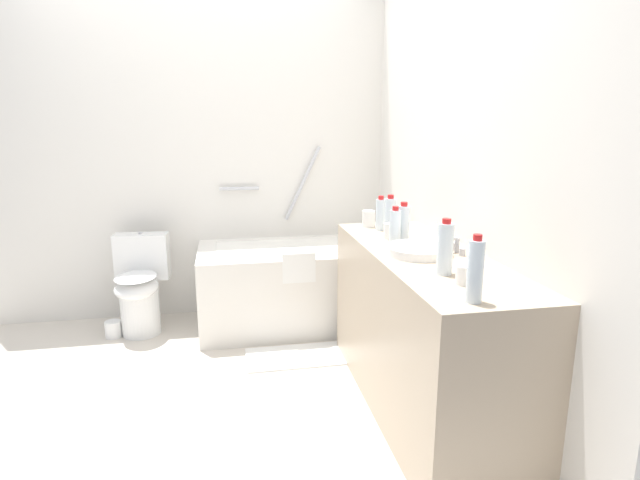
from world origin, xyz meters
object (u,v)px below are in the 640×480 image
(water_bottle_3, at_px, (381,214))
(toilet_paper_roll, at_px, (113,329))
(sink_basin, at_px, (419,250))
(water_bottle_5, at_px, (395,226))
(water_bottle_2, at_px, (390,216))
(water_bottle_1, at_px, (445,248))
(drinking_glass_0, at_px, (390,231))
(water_bottle_0, at_px, (403,223))
(bath_mat, at_px, (299,356))
(bathtub, at_px, (297,283))
(sink_faucet, at_px, (455,246))
(drinking_glass_2, at_px, (369,219))
(drinking_glass_1, at_px, (464,275))
(toilet, at_px, (140,287))
(water_bottle_4, at_px, (475,271))

(water_bottle_3, distance_m, toilet_paper_roll, 2.04)
(sink_basin, height_order, water_bottle_5, water_bottle_5)
(water_bottle_2, bearing_deg, sink_basin, -90.97)
(water_bottle_1, distance_m, water_bottle_5, 0.58)
(sink_basin, relative_size, water_bottle_5, 1.59)
(water_bottle_1, distance_m, drinking_glass_0, 0.69)
(water_bottle_0, relative_size, bath_mat, 0.32)
(bathtub, height_order, sink_basin, bathtub)
(sink_faucet, xyz_separation_m, water_bottle_2, (-0.18, 0.48, 0.07))
(sink_basin, relative_size, sink_faucet, 2.10)
(sink_basin, xyz_separation_m, toilet_paper_roll, (-1.73, 1.25, -0.80))
(sink_basin, bearing_deg, water_bottle_1, -92.66)
(water_bottle_5, height_order, drinking_glass_2, water_bottle_5)
(water_bottle_0, bearing_deg, bath_mat, 141.51)
(drinking_glass_0, bearing_deg, drinking_glass_1, -87.94)
(toilet, bearing_deg, drinking_glass_0, 62.14)
(water_bottle_2, relative_size, water_bottle_5, 1.14)
(bathtub, height_order, drinking_glass_0, bathtub)
(water_bottle_1, height_order, water_bottle_5, water_bottle_1)
(sink_basin, relative_size, water_bottle_0, 1.49)
(water_bottle_5, bearing_deg, water_bottle_2, 78.03)
(toilet_paper_roll, bearing_deg, water_bottle_0, -28.79)
(toilet, relative_size, water_bottle_5, 3.50)
(water_bottle_5, height_order, drinking_glass_1, water_bottle_5)
(toilet, bearing_deg, drinking_glass_2, 71.83)
(water_bottle_3, relative_size, water_bottle_4, 0.83)
(water_bottle_2, bearing_deg, drinking_glass_0, -107.86)
(bath_mat, distance_m, toilet_paper_roll, 1.35)
(water_bottle_1, bearing_deg, toilet, 132.64)
(water_bottle_4, relative_size, drinking_glass_1, 3.26)
(drinking_glass_1, distance_m, toilet_paper_roll, 2.58)
(drinking_glass_1, bearing_deg, toilet_paper_roll, 134.96)
(drinking_glass_1, bearing_deg, water_bottle_4, -106.30)
(sink_faucet, relative_size, drinking_glass_2, 1.50)
(water_bottle_5, distance_m, bath_mat, 1.13)
(water_bottle_1, relative_size, drinking_glass_1, 3.15)
(sink_basin, distance_m, water_bottle_2, 0.48)
(sink_faucet, distance_m, bath_mat, 1.31)
(toilet, relative_size, sink_faucet, 4.61)
(water_bottle_1, xyz_separation_m, toilet_paper_roll, (-1.71, 1.58, -0.89))
(water_bottle_5, bearing_deg, water_bottle_3, 85.43)
(water_bottle_3, height_order, bath_mat, water_bottle_3)
(sink_basin, distance_m, toilet_paper_roll, 2.28)
(toilet, bearing_deg, toilet_paper_roll, -64.35)
(toilet, height_order, drinking_glass_0, drinking_glass_0)
(sink_basin, height_order, water_bottle_0, water_bottle_0)
(drinking_glass_2, bearing_deg, water_bottle_4, -90.07)
(water_bottle_4, xyz_separation_m, drinking_glass_2, (0.00, 1.38, -0.07))
(water_bottle_4, height_order, water_bottle_5, water_bottle_4)
(water_bottle_1, bearing_deg, water_bottle_0, 86.49)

